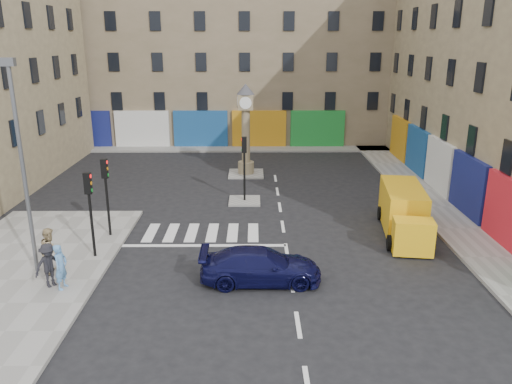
{
  "coord_description": "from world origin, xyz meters",
  "views": [
    {
      "loc": [
        -1.47,
        -19.5,
        9.13
      ],
      "look_at": [
        -1.36,
        3.46,
        2.0
      ],
      "focal_mm": 35.0,
      "sensor_mm": 36.0,
      "label": 1
    }
  ],
  "objects_px": {
    "traffic_light_left_far": "(106,185)",
    "navy_sedan": "(261,266)",
    "lamp_post": "(22,158)",
    "pedestrian_dark": "(49,265)",
    "yellow_van": "(404,212)",
    "pedestrian_blue": "(61,267)",
    "clock_pillar": "(246,124)",
    "pedestrian_tan": "(51,250)",
    "traffic_light_left_near": "(90,201)",
    "traffic_light_island": "(244,158)"
  },
  "relations": [
    {
      "from": "traffic_light_left_near",
      "to": "lamp_post",
      "type": "distance_m",
      "value": 3.21
    },
    {
      "from": "traffic_light_left_far",
      "to": "clock_pillar",
      "type": "distance_m",
      "value": 13.05
    },
    {
      "from": "traffic_light_left_far",
      "to": "navy_sedan",
      "type": "xyz_separation_m",
      "value": [
        7.09,
        -4.53,
        -1.94
      ]
    },
    {
      "from": "traffic_light_left_far",
      "to": "lamp_post",
      "type": "height_order",
      "value": "lamp_post"
    },
    {
      "from": "traffic_light_island",
      "to": "clock_pillar",
      "type": "relative_size",
      "value": 0.61
    },
    {
      "from": "traffic_light_left_near",
      "to": "navy_sedan",
      "type": "relative_size",
      "value": 0.79
    },
    {
      "from": "lamp_post",
      "to": "clock_pillar",
      "type": "xyz_separation_m",
      "value": [
        8.2,
        15.2,
        -1.24
      ]
    },
    {
      "from": "yellow_van",
      "to": "pedestrian_dark",
      "type": "height_order",
      "value": "yellow_van"
    },
    {
      "from": "pedestrian_blue",
      "to": "pedestrian_dark",
      "type": "distance_m",
      "value": 0.53
    },
    {
      "from": "yellow_van",
      "to": "pedestrian_tan",
      "type": "distance_m",
      "value": 15.98
    },
    {
      "from": "traffic_light_left_near",
      "to": "pedestrian_dark",
      "type": "bearing_deg",
      "value": -106.71
    },
    {
      "from": "navy_sedan",
      "to": "pedestrian_dark",
      "type": "distance_m",
      "value": 7.94
    },
    {
      "from": "lamp_post",
      "to": "clock_pillar",
      "type": "height_order",
      "value": "lamp_post"
    },
    {
      "from": "pedestrian_blue",
      "to": "pedestrian_tan",
      "type": "bearing_deg",
      "value": 43.93
    },
    {
      "from": "clock_pillar",
      "to": "pedestrian_blue",
      "type": "relative_size",
      "value": 3.5
    },
    {
      "from": "traffic_light_left_far",
      "to": "traffic_light_island",
      "type": "xyz_separation_m",
      "value": [
        6.3,
        5.4,
        -0.03
      ]
    },
    {
      "from": "clock_pillar",
      "to": "pedestrian_tan",
      "type": "xyz_separation_m",
      "value": [
        -7.53,
        -15.28,
        -2.47
      ]
    },
    {
      "from": "traffic_light_left_near",
      "to": "traffic_light_left_far",
      "type": "bearing_deg",
      "value": 90.0
    },
    {
      "from": "lamp_post",
      "to": "clock_pillar",
      "type": "bearing_deg",
      "value": 61.65
    },
    {
      "from": "traffic_light_left_near",
      "to": "pedestrian_blue",
      "type": "relative_size",
      "value": 2.12
    },
    {
      "from": "lamp_post",
      "to": "pedestrian_blue",
      "type": "bearing_deg",
      "value": -43.06
    },
    {
      "from": "traffic_light_left_far",
      "to": "lamp_post",
      "type": "distance_m",
      "value": 4.77
    },
    {
      "from": "yellow_van",
      "to": "clock_pillar",
      "type": "bearing_deg",
      "value": 133.55
    },
    {
      "from": "traffic_light_left_near",
      "to": "pedestrian_blue",
      "type": "bearing_deg",
      "value": -96.26
    },
    {
      "from": "lamp_post",
      "to": "pedestrian_dark",
      "type": "xyz_separation_m",
      "value": [
        1.08,
        -1.32,
        -3.78
      ]
    },
    {
      "from": "traffic_light_left_near",
      "to": "lamp_post",
      "type": "bearing_deg",
      "value": -143.62
    },
    {
      "from": "traffic_light_left_far",
      "to": "lamp_post",
      "type": "bearing_deg",
      "value": -116.57
    },
    {
      "from": "traffic_light_island",
      "to": "pedestrian_tan",
      "type": "bearing_deg",
      "value": -129.06
    },
    {
      "from": "pedestrian_tan",
      "to": "clock_pillar",
      "type": "bearing_deg",
      "value": -40.55
    },
    {
      "from": "clock_pillar",
      "to": "navy_sedan",
      "type": "height_order",
      "value": "clock_pillar"
    },
    {
      "from": "traffic_light_left_far",
      "to": "lamp_post",
      "type": "xyz_separation_m",
      "value": [
        -1.9,
        -3.8,
        2.17
      ]
    },
    {
      "from": "lamp_post",
      "to": "yellow_van",
      "type": "distance_m",
      "value": 17.01
    },
    {
      "from": "navy_sedan",
      "to": "traffic_light_island",
      "type": "bearing_deg",
      "value": 3.86
    },
    {
      "from": "yellow_van",
      "to": "pedestrian_blue",
      "type": "relative_size",
      "value": 3.5
    },
    {
      "from": "traffic_light_island",
      "to": "navy_sedan",
      "type": "xyz_separation_m",
      "value": [
        0.79,
        -9.93,
        -1.91
      ]
    },
    {
      "from": "lamp_post",
      "to": "pedestrian_tan",
      "type": "distance_m",
      "value": 3.78
    },
    {
      "from": "pedestrian_tan",
      "to": "pedestrian_blue",
      "type": "bearing_deg",
      "value": -161.0
    },
    {
      "from": "traffic_light_left_far",
      "to": "clock_pillar",
      "type": "xyz_separation_m",
      "value": [
        6.3,
        11.4,
        0.93
      ]
    },
    {
      "from": "navy_sedan",
      "to": "traffic_light_left_near",
      "type": "bearing_deg",
      "value": 72.6
    },
    {
      "from": "navy_sedan",
      "to": "pedestrian_dark",
      "type": "height_order",
      "value": "pedestrian_dark"
    },
    {
      "from": "yellow_van",
      "to": "traffic_light_left_near",
      "type": "bearing_deg",
      "value": -160.32
    },
    {
      "from": "pedestrian_blue",
      "to": "traffic_light_left_far",
      "type": "bearing_deg",
      "value": 7.2
    },
    {
      "from": "traffic_light_left_far",
      "to": "yellow_van",
      "type": "relative_size",
      "value": 0.61
    },
    {
      "from": "pedestrian_tan",
      "to": "traffic_light_island",
      "type": "bearing_deg",
      "value": -53.36
    },
    {
      "from": "traffic_light_left_near",
      "to": "clock_pillar",
      "type": "relative_size",
      "value": 0.61
    },
    {
      "from": "traffic_light_left_far",
      "to": "pedestrian_dark",
      "type": "xyz_separation_m",
      "value": [
        -0.82,
        -5.12,
        -1.61
      ]
    },
    {
      "from": "traffic_light_left_far",
      "to": "pedestrian_tan",
      "type": "relative_size",
      "value": 2.0
    },
    {
      "from": "traffic_light_left_far",
      "to": "traffic_light_island",
      "type": "relative_size",
      "value": 1.0
    },
    {
      "from": "traffic_light_island",
      "to": "pedestrian_dark",
      "type": "height_order",
      "value": "traffic_light_island"
    },
    {
      "from": "traffic_light_island",
      "to": "yellow_van",
      "type": "distance_m",
      "value": 9.29
    }
  ]
}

